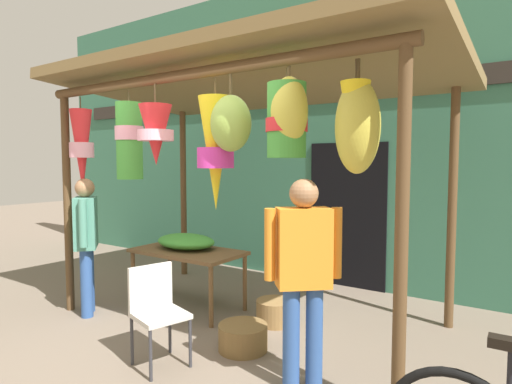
# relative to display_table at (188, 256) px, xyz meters

# --- Properties ---
(ground_plane) EXTENTS (30.00, 30.00, 0.00)m
(ground_plane) POSITION_rel_display_table_xyz_m (0.68, -0.75, -0.63)
(ground_plane) COLOR #756656
(shop_facade) EXTENTS (11.24, 0.29, 4.41)m
(shop_facade) POSITION_rel_display_table_xyz_m (0.68, 2.03, 1.58)
(shop_facade) COLOR #387056
(shop_facade) RESTS_ON ground_plane
(market_stall_canopy) EXTENTS (4.29, 2.42, 2.79)m
(market_stall_canopy) POSITION_rel_display_table_xyz_m (0.84, -0.11, 1.76)
(market_stall_canopy) COLOR brown
(market_stall_canopy) RESTS_ON ground_plane
(display_table) EXTENTS (1.32, 0.71, 0.70)m
(display_table) POSITION_rel_display_table_xyz_m (0.00, 0.00, 0.00)
(display_table) COLOR brown
(display_table) RESTS_ON ground_plane
(flower_heap_on_table) EXTENTS (0.77, 0.54, 0.17)m
(flower_heap_on_table) POSITION_rel_display_table_xyz_m (-0.06, 0.05, 0.16)
(flower_heap_on_table) COLOR green
(flower_heap_on_table) RESTS_ON display_table
(folding_chair) EXTENTS (0.50, 0.50, 0.84)m
(folding_chair) POSITION_rel_display_table_xyz_m (0.73, -1.17, -0.12)
(folding_chair) COLOR beige
(folding_chair) RESTS_ON ground_plane
(wicker_basket_by_table) EXTENTS (0.40, 0.40, 0.26)m
(wicker_basket_by_table) POSITION_rel_display_table_xyz_m (1.11, 0.15, -0.50)
(wicker_basket_by_table) COLOR olive
(wicker_basket_by_table) RESTS_ON ground_plane
(wicker_basket_spare) EXTENTS (0.46, 0.46, 0.24)m
(wicker_basket_spare) POSITION_rel_display_table_xyz_m (1.20, -0.55, -0.51)
(wicker_basket_spare) COLOR brown
(wicker_basket_spare) RESTS_ON ground_plane
(vendor_in_orange) EXTENTS (0.47, 0.43, 1.55)m
(vendor_in_orange) POSITION_rel_display_table_xyz_m (-0.80, -0.79, 0.28)
(vendor_in_orange) COLOR #2D5193
(vendor_in_orange) RESTS_ON ground_plane
(customer_foreground) EXTENTS (0.47, 0.43, 1.61)m
(customer_foreground) POSITION_rel_display_table_xyz_m (1.97, -0.84, 0.32)
(customer_foreground) COLOR #2D5193
(customer_foreground) RESTS_ON ground_plane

